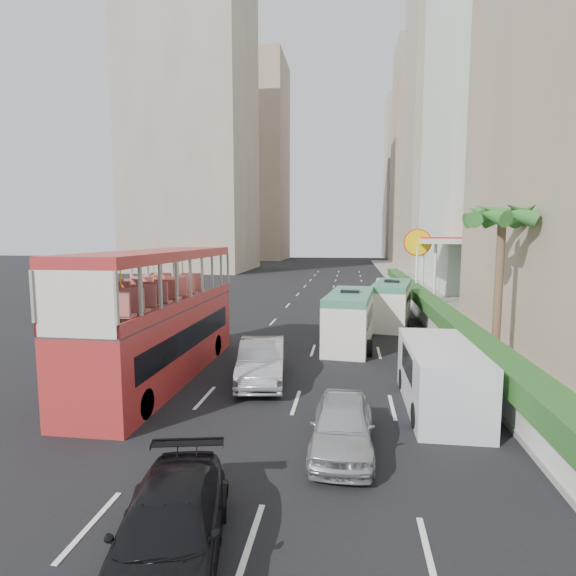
% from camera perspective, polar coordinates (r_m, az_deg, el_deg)
% --- Properties ---
extents(ground_plane, '(200.00, 200.00, 0.00)m').
position_cam_1_polar(ground_plane, '(17.53, 3.14, -12.05)').
color(ground_plane, black).
rests_on(ground_plane, ground).
extents(double_decker_bus, '(2.50, 11.00, 5.06)m').
position_cam_1_polar(double_decker_bus, '(18.37, -15.84, -3.29)').
color(double_decker_bus, '#AE2928').
rests_on(double_decker_bus, ground).
extents(car_silver_lane_a, '(2.35, 5.03, 1.59)m').
position_cam_1_polar(car_silver_lane_a, '(17.88, -3.35, -11.69)').
color(car_silver_lane_a, '#B2B5BA').
rests_on(car_silver_lane_a, ground).
extents(car_silver_lane_b, '(1.67, 4.05, 1.37)m').
position_cam_1_polar(car_silver_lane_b, '(12.67, 6.86, -19.73)').
color(car_silver_lane_b, '#B2B5BA').
rests_on(car_silver_lane_b, ground).
extents(car_black, '(2.70, 4.78, 1.31)m').
position_cam_1_polar(car_black, '(9.26, -14.72, -30.97)').
color(car_black, black).
rests_on(car_black, ground).
extents(van_asset, '(2.82, 5.28, 1.41)m').
position_cam_1_polar(van_asset, '(35.64, 6.87, -2.46)').
color(van_asset, silver).
rests_on(van_asset, ground).
extents(minibus_near, '(2.68, 6.36, 2.74)m').
position_cam_1_polar(minibus_near, '(23.35, 7.85, -3.90)').
color(minibus_near, silver).
rests_on(minibus_near, ground).
extents(minibus_far, '(3.10, 6.40, 2.72)m').
position_cam_1_polar(minibus_far, '(29.05, 13.02, -1.95)').
color(minibus_far, silver).
rests_on(minibus_far, ground).
extents(panel_van_near, '(2.13, 5.30, 2.12)m').
position_cam_1_polar(panel_van_near, '(15.67, 18.75, -10.63)').
color(panel_van_near, silver).
rests_on(panel_van_near, ground).
extents(panel_van_far, '(2.31, 4.91, 1.91)m').
position_cam_1_polar(panel_van_far, '(38.23, 12.51, -0.52)').
color(panel_van_far, silver).
rests_on(panel_van_far, ground).
extents(sidewalk, '(6.00, 120.00, 0.18)m').
position_cam_1_polar(sidewalk, '(42.61, 18.16, -1.13)').
color(sidewalk, '#99968C').
rests_on(sidewalk, ground).
extents(kerb_wall, '(0.30, 44.00, 1.00)m').
position_cam_1_polar(kerb_wall, '(31.33, 16.71, -2.70)').
color(kerb_wall, silver).
rests_on(kerb_wall, sidewalk).
extents(hedge, '(1.10, 44.00, 0.70)m').
position_cam_1_polar(hedge, '(31.21, 16.76, -1.16)').
color(hedge, '#2D6626').
rests_on(hedge, kerb_wall).
extents(palm_tree, '(0.36, 0.36, 6.40)m').
position_cam_1_polar(palm_tree, '(21.66, 25.17, 0.08)').
color(palm_tree, brown).
rests_on(palm_tree, sidewalk).
extents(shell_station, '(6.50, 8.00, 5.50)m').
position_cam_1_polar(shell_station, '(40.59, 20.18, 2.19)').
color(shell_station, silver).
rests_on(shell_station, ground).
extents(tower_stripe, '(16.00, 18.00, 58.00)m').
position_cam_1_polar(tower_stripe, '(58.13, 27.63, 29.65)').
color(tower_stripe, white).
rests_on(tower_stripe, ground).
extents(tower_mid, '(16.00, 16.00, 50.00)m').
position_cam_1_polar(tower_mid, '(78.81, 21.21, 20.46)').
color(tower_mid, '#B4A28E').
rests_on(tower_mid, ground).
extents(tower_far_a, '(14.00, 14.00, 44.00)m').
position_cam_1_polar(tower_far_a, '(101.12, 17.34, 15.69)').
color(tower_far_a, tan).
rests_on(tower_far_a, ground).
extents(tower_far_b, '(14.00, 14.00, 40.00)m').
position_cam_1_polar(tower_far_b, '(122.41, 15.59, 13.17)').
color(tower_far_b, '#B4A28E').
rests_on(tower_far_b, ground).
extents(tower_left_a, '(18.00, 18.00, 52.00)m').
position_cam_1_polar(tower_left_a, '(78.60, -12.08, 21.55)').
color(tower_left_a, '#B4A28E').
rests_on(tower_left_a, ground).
extents(tower_left_b, '(16.00, 16.00, 46.00)m').
position_cam_1_polar(tower_left_b, '(110.46, -4.60, 15.69)').
color(tower_left_b, tan).
rests_on(tower_left_b, ground).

